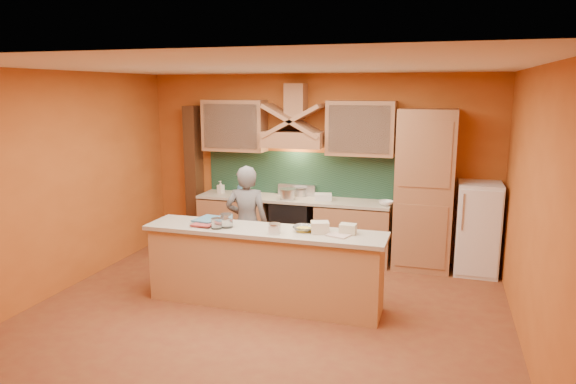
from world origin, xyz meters
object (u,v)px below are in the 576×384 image
(fridge, at_px, (477,228))
(person, at_px, (247,224))
(mixing_bowl, at_px, (304,228))
(stove, at_px, (293,227))
(kitchen_scale, at_px, (275,229))

(fridge, xyz_separation_m, person, (-3.00, -1.18, 0.14))
(fridge, xyz_separation_m, mixing_bowl, (-2.02, -1.85, 0.33))
(person, bearing_deg, fridge, -168.69)
(person, height_order, mixing_bowl, person)
(stove, bearing_deg, mixing_bowl, -69.90)
(stove, height_order, person, person)
(stove, bearing_deg, kitchen_scale, -79.39)
(fridge, relative_size, kitchen_scale, 10.76)
(fridge, xyz_separation_m, kitchen_scale, (-2.32, -2.04, 0.35))
(fridge, bearing_deg, mixing_bowl, -137.60)
(fridge, distance_m, mixing_bowl, 2.76)
(stove, bearing_deg, fridge, 0.00)
(fridge, relative_size, person, 0.82)
(person, distance_m, mixing_bowl, 1.19)
(stove, height_order, mixing_bowl, mixing_bowl)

